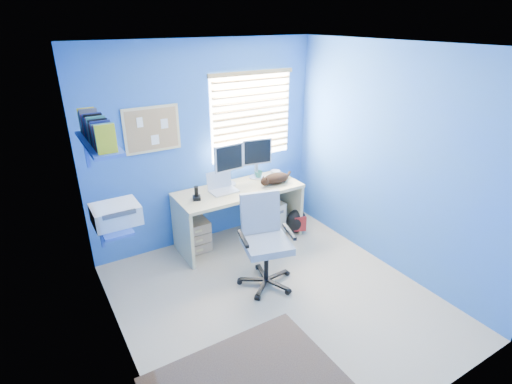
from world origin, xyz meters
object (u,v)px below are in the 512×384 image
tower_pc (270,215)px  office_chair (265,252)px  desk (239,215)px  cat (276,178)px  laptop (224,183)px

tower_pc → office_chair: (-0.70, -0.96, 0.15)m
desk → cat: cat is taller
laptop → office_chair: (0.00, -0.94, -0.48)m
tower_pc → desk: bearing=176.4°
cat → tower_pc: cat is taller
laptop → tower_pc: size_ratio=0.73×
cat → office_chair: (-0.69, -0.83, -0.43)m
desk → tower_pc: bearing=3.8°
laptop → tower_pc: 0.94m
desk → office_chair: bearing=-101.9°
desk → office_chair: size_ratio=1.59×
desk → cat: size_ratio=4.25×
desk → tower_pc: desk is taller
laptop → cat: (0.70, -0.11, -0.04)m
laptop → desk: bearing=-6.1°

